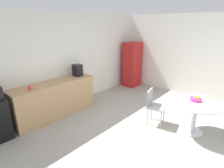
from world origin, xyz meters
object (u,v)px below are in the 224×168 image
mug_white (77,75)px  coffee_maker (78,70)px  fruit_bowl (196,99)px  mug_green (30,88)px  round_table (196,109)px  chair_gray (153,103)px  locker_cabinet (132,64)px

mug_white → coffee_maker: coffee_maker is taller
fruit_bowl → mug_white: size_ratio=1.88×
mug_white → coffee_maker: size_ratio=0.40×
fruit_bowl → mug_green: (-2.22, 2.87, 0.18)m
mug_white → fruit_bowl: bearing=-73.5°
round_table → coffee_maker: size_ratio=3.19×
chair_gray → fruit_bowl: fruit_bowl is taller
locker_cabinet → chair_gray: bearing=-134.3°
locker_cabinet → mug_white: size_ratio=12.74×
coffee_maker → chair_gray: bearing=-75.7°
mug_white → mug_green: size_ratio=1.00×
fruit_bowl → coffee_maker: 3.08m
mug_white → coffee_maker: (0.05, 0.05, 0.11)m
locker_cabinet → mug_green: 3.90m
locker_cabinet → mug_white: 2.54m
mug_green → mug_white: bearing=1.6°
fruit_bowl → coffee_maker: bearing=105.4°
round_table → mug_green: bearing=126.5°
locker_cabinet → fruit_bowl: 3.31m
mug_green → locker_cabinet: bearing=-0.1°
mug_white → locker_cabinet: bearing=-1.1°
round_table → coffee_maker: (-0.75, 3.01, 0.48)m
round_table → mug_white: (-0.80, 2.95, 0.37)m
locker_cabinet → round_table: size_ratio=1.61×
round_table → coffee_maker: 3.13m
chair_gray → mug_green: size_ratio=6.43×
chair_gray → fruit_bowl: size_ratio=3.42×
chair_gray → mug_white: 2.17m
mug_white → coffee_maker: bearing=45.6°
coffee_maker → mug_white: bearing=-134.4°
locker_cabinet → fruit_bowl: locker_cabinet is taller
locker_cabinet → coffee_maker: bearing=177.7°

